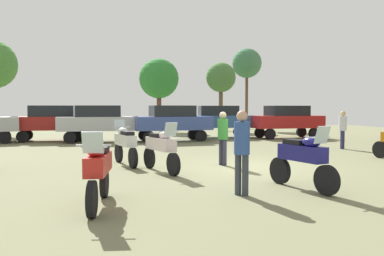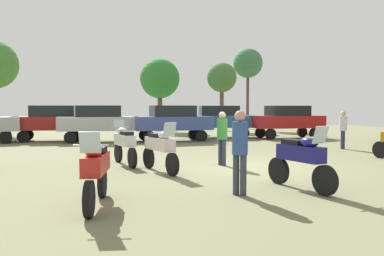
% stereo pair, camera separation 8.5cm
% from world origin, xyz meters
% --- Properties ---
extents(ground_plane, '(44.00, 52.00, 0.02)m').
position_xyz_m(ground_plane, '(0.00, 0.00, 0.01)').
color(ground_plane, '#6E704E').
extents(motorcycle_2, '(0.76, 2.14, 1.50)m').
position_xyz_m(motorcycle_2, '(-0.09, -3.59, 0.75)').
color(motorcycle_2, black).
rests_on(motorcycle_2, ground).
extents(motorcycle_8, '(0.68, 2.22, 1.48)m').
position_xyz_m(motorcycle_8, '(-4.69, -4.12, 0.75)').
color(motorcycle_8, black).
rests_on(motorcycle_8, ground).
extents(motorcycle_9, '(0.82, 2.24, 1.48)m').
position_xyz_m(motorcycle_9, '(-2.84, -0.31, 0.75)').
color(motorcycle_9, black).
rests_on(motorcycle_9, ground).
extents(motorcycle_10, '(0.75, 2.18, 1.48)m').
position_xyz_m(motorcycle_10, '(-3.75, 1.39, 0.75)').
color(motorcycle_10, black).
rests_on(motorcycle_10, ground).
extents(car_2, '(4.32, 1.84, 2.00)m').
position_xyz_m(car_2, '(-6.98, 11.87, 1.19)').
color(car_2, black).
rests_on(car_2, ground).
extents(car_3, '(4.49, 2.32, 2.00)m').
position_xyz_m(car_3, '(2.91, 12.18, 1.19)').
color(car_3, black).
rests_on(car_3, ground).
extents(car_4, '(4.41, 2.07, 2.00)m').
position_xyz_m(car_4, '(-0.44, 10.13, 1.19)').
color(car_4, black).
rests_on(car_4, ground).
extents(car_5, '(4.34, 1.91, 2.00)m').
position_xyz_m(car_5, '(6.84, 10.61, 1.19)').
color(car_5, black).
rests_on(car_5, ground).
extents(car_6, '(4.33, 1.87, 2.00)m').
position_xyz_m(car_6, '(-4.48, 10.63, 1.19)').
color(car_6, black).
rests_on(car_6, ground).
extents(person_1, '(0.45, 0.45, 1.75)m').
position_xyz_m(person_1, '(-0.65, 0.55, 1.05)').
color(person_1, '#323246').
rests_on(person_1, ground).
extents(person_2, '(0.43, 0.43, 1.73)m').
position_xyz_m(person_2, '(6.28, 4.11, 1.03)').
color(person_2, '#22244A').
rests_on(person_2, ground).
extents(person_3, '(0.48, 0.48, 1.83)m').
position_xyz_m(person_3, '(-1.68, -3.83, 1.10)').
color(person_3, '#323743').
rests_on(person_3, ground).
extents(tree_1, '(2.41, 2.41, 5.54)m').
position_xyz_m(tree_1, '(5.39, 19.19, 4.29)').
color(tree_1, brown).
rests_on(tree_1, ground).
extents(tree_2, '(3.20, 3.20, 5.83)m').
position_xyz_m(tree_2, '(0.47, 20.24, 4.21)').
color(tree_2, brown).
rests_on(tree_2, ground).
extents(tree_3, '(2.56, 2.56, 7.02)m').
position_xyz_m(tree_3, '(8.33, 20.96, 5.70)').
color(tree_3, brown).
rests_on(tree_3, ground).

